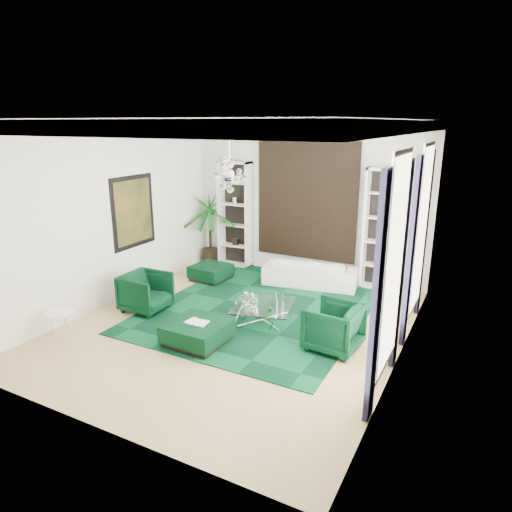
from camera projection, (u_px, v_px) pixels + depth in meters
The scene contains 30 objects.
floor at pixel (237, 325), 8.80m from camera, with size 6.00×7.00×0.02m, color tan.
ceiling at pixel (235, 119), 7.72m from camera, with size 6.00×7.00×0.02m, color white.
wall_back at pixel (307, 201), 11.24m from camera, with size 6.00×0.02×3.80m, color white.
wall_front at pixel (85, 289), 5.27m from camera, with size 6.00×0.02×3.80m, color white.
wall_left at pixel (112, 214), 9.60m from camera, with size 0.02×7.00×3.80m, color white.
wall_right at pixel (408, 250), 6.92m from camera, with size 0.02×7.00×3.80m, color white.
crown_molding at pixel (235, 126), 7.75m from camera, with size 6.00×7.00×0.18m, color white, non-canonical shape.
ceiling_medallion at pixel (243, 121), 7.98m from camera, with size 0.90×0.90×0.05m, color white.
tapestry at pixel (306, 201), 11.20m from camera, with size 2.50×0.06×2.80m, color black.
shelving_left at pixel (235, 215), 12.08m from camera, with size 0.90×0.38×2.80m, color white, non-canonical shape.
shelving_right at pixel (384, 230), 10.35m from camera, with size 0.90×0.38×2.80m, color white, non-canonical shape.
painting at pixel (134, 212), 10.10m from camera, with size 0.04×1.30×1.60m, color black.
window_near at pixel (394, 265), 6.16m from camera, with size 0.03×1.10×2.90m, color white.
curtain_near_a at pixel (377, 301), 5.59m from camera, with size 0.07×0.30×3.25m, color black.
curtain_near_b at pixel (401, 267), 6.91m from camera, with size 0.07×0.30×3.25m, color black.
window_far at pixel (422, 230), 8.20m from camera, with size 0.03×1.10×2.90m, color white.
curtain_far_a at pixel (411, 253), 7.63m from camera, with size 0.07×0.30×3.25m, color black.
curtain_far_b at pixel (424, 234), 8.95m from camera, with size 0.07×0.30×3.25m, color black.
rug at pixel (262, 308), 9.58m from camera, with size 4.20×5.00×0.02m, color black.
sofa at pixel (310, 272), 10.85m from camera, with size 2.20×0.86×0.64m, color white.
armchair_left at pixel (146, 292), 9.38m from camera, with size 0.85×0.88×0.80m, color black.
armchair_right at pixel (334, 327), 7.77m from camera, with size 0.86×0.89×0.81m, color black.
coffee_table at pixel (263, 314), 8.82m from camera, with size 1.11×1.11×0.38m, color white, non-canonical shape.
ottoman_side at pixel (211, 273), 11.27m from camera, with size 0.84×0.84×0.37m, color black.
ottoman_front at pixel (198, 333), 8.02m from camera, with size 0.98×0.98×0.39m, color black.
book at pixel (197, 322), 7.96m from camera, with size 0.40×0.26×0.03m, color white.
side_table at pixel (62, 325), 8.20m from camera, with size 0.51×0.51×0.49m, color white.
palm at pixel (210, 219), 12.30m from camera, with size 1.56×1.56×2.50m, color #14551A, non-canonical shape.
chandelier at pixel (230, 175), 8.21m from camera, with size 0.75×0.75×0.67m, color white, non-canonical shape.
table_plant at pixel (271, 306), 8.42m from camera, with size 0.12×0.10×0.22m, color #14551A.
Camera 1 is at (4.05, -6.98, 3.76)m, focal length 32.00 mm.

